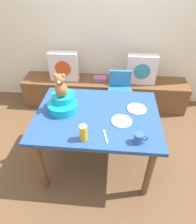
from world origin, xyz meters
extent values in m
plane|color=brown|center=(0.00, 0.00, 0.00)|extent=(8.00, 8.00, 0.00)
cube|color=silver|center=(0.00, 1.49, 1.30)|extent=(4.40, 0.10, 2.60)
cube|color=brown|center=(0.00, 1.22, 0.23)|extent=(2.60, 0.44, 0.46)
cube|color=silver|center=(-0.62, 1.20, 0.68)|extent=(0.44, 0.14, 0.44)
cylinder|color=#D84C1E|center=(-0.62, 1.12, 0.68)|extent=(0.24, 0.01, 0.24)
cube|color=silver|center=(0.55, 1.20, 0.68)|extent=(0.44, 0.14, 0.44)
cylinder|color=teal|center=(0.55, 1.12, 0.68)|extent=(0.24, 0.01, 0.24)
cube|color=#A95C97|center=(-0.07, 1.22, 0.49)|extent=(0.20, 0.14, 0.05)
cube|color=#264C8C|center=(0.00, 0.00, 0.72)|extent=(1.26, 0.94, 0.04)
cylinder|color=brown|center=(-0.54, -0.38, 0.35)|extent=(0.07, 0.07, 0.70)
cylinder|color=brown|center=(0.54, -0.38, 0.35)|extent=(0.07, 0.07, 0.70)
cylinder|color=brown|center=(-0.54, 0.38, 0.35)|extent=(0.07, 0.07, 0.70)
cylinder|color=brown|center=(0.54, 0.38, 0.35)|extent=(0.07, 0.07, 0.70)
cylinder|color=#2672B2|center=(0.24, 0.77, 0.51)|extent=(0.34, 0.34, 0.10)
cube|color=#2672B2|center=(0.24, 0.91, 0.67)|extent=(0.30, 0.07, 0.24)
cube|color=white|center=(0.25, 0.59, 0.58)|extent=(0.31, 0.22, 0.02)
cylinder|color=silver|center=(0.10, 0.63, 0.23)|extent=(0.03, 0.03, 0.46)
cylinder|color=silver|center=(0.38, 0.63, 0.23)|extent=(0.03, 0.03, 0.46)
cylinder|color=silver|center=(0.10, 0.91, 0.23)|extent=(0.03, 0.03, 0.46)
cylinder|color=silver|center=(0.38, 0.91, 0.23)|extent=(0.03, 0.03, 0.46)
cylinder|color=#12A9BD|center=(-0.36, 0.04, 0.79)|extent=(0.30, 0.30, 0.09)
cylinder|color=#12A9BD|center=(-0.36, 0.10, 0.86)|extent=(0.24, 0.24, 0.07)
ellipsoid|color=#A86838|center=(-0.36, 0.06, 0.97)|extent=(0.13, 0.11, 0.15)
sphere|color=#A86838|center=(-0.36, 0.06, 1.09)|extent=(0.10, 0.10, 0.10)
sphere|color=beige|center=(-0.36, 0.01, 1.08)|extent=(0.04, 0.04, 0.04)
sphere|color=#A86838|center=(-0.40, 0.06, 1.13)|extent=(0.04, 0.04, 0.04)
sphere|color=#A86838|center=(-0.32, 0.06, 1.13)|extent=(0.04, 0.04, 0.04)
cylinder|color=gold|center=(-0.08, -0.36, 0.81)|extent=(0.07, 0.07, 0.15)
cone|color=white|center=(-0.08, -0.36, 0.91)|extent=(0.06, 0.06, 0.03)
cylinder|color=#335999|center=(0.39, -0.35, 0.79)|extent=(0.08, 0.08, 0.09)
torus|color=#335999|center=(0.44, -0.35, 0.79)|extent=(0.06, 0.01, 0.06)
cylinder|color=white|center=(0.25, -0.09, 0.75)|extent=(0.20, 0.20, 0.01)
cylinder|color=white|center=(0.41, 0.12, 0.75)|extent=(0.20, 0.20, 0.01)
cube|color=silver|center=(0.11, -0.31, 0.74)|extent=(0.06, 0.17, 0.01)
camera|label=1|loc=(0.15, -1.56, 1.99)|focal=31.66mm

